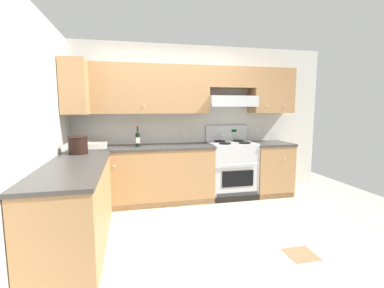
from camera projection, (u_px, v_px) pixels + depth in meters
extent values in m
plane|color=#B2AA99|center=(188.00, 234.00, 3.31)|extent=(7.04, 7.04, 0.00)
cube|color=olive|center=(301.00, 254.00, 2.86)|extent=(0.30, 0.30, 0.01)
cube|color=silver|center=(194.00, 121.00, 4.81)|extent=(4.68, 0.12, 2.55)
cube|color=#A87A4C|center=(143.00, 89.00, 4.32)|extent=(2.10, 0.34, 0.76)
cube|color=#A87A4C|center=(271.00, 91.00, 4.80)|extent=(0.73, 0.34, 0.76)
cube|color=#A87A4C|center=(230.00, 78.00, 4.61)|extent=(0.80, 0.34, 0.34)
cube|color=#B7BABC|center=(231.00, 101.00, 4.62)|extent=(0.80, 0.46, 0.17)
cube|color=#B7BABC|center=(236.00, 106.00, 4.42)|extent=(0.80, 0.03, 0.04)
sphere|color=silver|center=(144.00, 106.00, 4.18)|extent=(0.02, 0.02, 0.02)
sphere|color=silver|center=(267.00, 106.00, 4.63)|extent=(0.02, 0.02, 0.02)
sphere|color=silver|center=(285.00, 106.00, 4.70)|extent=(0.02, 0.02, 0.02)
cube|color=silver|center=(185.00, 133.00, 4.73)|extent=(0.08, 0.01, 0.12)
cube|color=silver|center=(185.00, 132.00, 4.72)|extent=(0.03, 0.00, 0.03)
cube|color=silver|center=(185.00, 134.00, 4.73)|extent=(0.03, 0.00, 0.03)
cube|color=silver|center=(258.00, 131.00, 5.03)|extent=(0.08, 0.01, 0.12)
cube|color=silver|center=(258.00, 130.00, 5.02)|extent=(0.03, 0.00, 0.03)
cube|color=silver|center=(258.00, 133.00, 5.02)|extent=(0.03, 0.00, 0.03)
cube|color=silver|center=(35.00, 131.00, 2.89)|extent=(0.12, 4.00, 2.55)
cube|color=#A87A4C|center=(76.00, 87.00, 3.93)|extent=(0.34, 0.64, 0.76)
cube|color=#A87A4C|center=(144.00, 176.00, 4.36)|extent=(2.17, 0.61, 0.87)
cube|color=#3D3A38|center=(144.00, 148.00, 4.30)|extent=(2.19, 0.63, 0.04)
cube|color=#A87A4C|center=(269.00, 169.00, 4.84)|extent=(0.64, 0.61, 0.87)
cube|color=#3D3A38|center=(270.00, 144.00, 4.78)|extent=(0.67, 0.63, 0.04)
cube|color=black|center=(191.00, 202.00, 4.30)|extent=(3.54, 0.06, 0.09)
sphere|color=silver|center=(114.00, 166.00, 3.93)|extent=(0.03, 0.03, 0.03)
sphere|color=silver|center=(285.00, 159.00, 4.52)|extent=(0.03, 0.03, 0.03)
cube|color=#A87A4C|center=(76.00, 208.00, 2.98)|extent=(0.61, 1.89, 0.87)
cube|color=#3D3A38|center=(73.00, 167.00, 2.92)|extent=(0.63, 1.91, 0.04)
cube|color=black|center=(104.00, 239.00, 3.09)|extent=(0.06, 1.85, 0.09)
cube|color=#B7BABC|center=(231.00, 170.00, 4.69)|extent=(0.76, 0.58, 0.91)
cube|color=black|center=(238.00, 179.00, 4.41)|extent=(0.53, 0.01, 0.26)
cylinder|color=silver|center=(239.00, 164.00, 4.36)|extent=(0.65, 0.02, 0.02)
cube|color=#333333|center=(237.00, 196.00, 4.45)|extent=(0.70, 0.01, 0.11)
cube|color=#B7BABC|center=(232.00, 143.00, 4.63)|extent=(0.76, 0.58, 0.02)
cube|color=#B7BABC|center=(226.00, 134.00, 4.87)|extent=(0.76, 0.04, 0.29)
cube|color=#053F0C|center=(234.00, 131.00, 4.88)|extent=(0.09, 0.01, 0.04)
cylinder|color=black|center=(225.00, 143.00, 4.45)|extent=(0.19, 0.19, 0.02)
cylinder|color=black|center=(225.00, 144.00, 4.45)|extent=(0.07, 0.07, 0.01)
cylinder|color=black|center=(245.00, 143.00, 4.52)|extent=(0.19, 0.19, 0.02)
cylinder|color=black|center=(245.00, 143.00, 4.53)|extent=(0.07, 0.07, 0.01)
cylinder|color=black|center=(220.00, 141.00, 4.72)|extent=(0.19, 0.19, 0.02)
cylinder|color=black|center=(220.00, 142.00, 4.72)|extent=(0.07, 0.07, 0.01)
cylinder|color=black|center=(238.00, 141.00, 4.80)|extent=(0.19, 0.19, 0.02)
cylinder|color=black|center=(238.00, 141.00, 4.80)|extent=(0.07, 0.07, 0.01)
cylinder|color=white|center=(216.00, 135.00, 4.81)|extent=(0.04, 0.02, 0.04)
cylinder|color=white|center=(223.00, 135.00, 4.84)|extent=(0.04, 0.02, 0.04)
cylinder|color=white|center=(231.00, 135.00, 4.87)|extent=(0.04, 0.02, 0.04)
cylinder|color=white|center=(238.00, 135.00, 4.90)|extent=(0.04, 0.02, 0.04)
cylinder|color=black|center=(138.00, 140.00, 4.29)|extent=(0.07, 0.07, 0.21)
cone|color=black|center=(138.00, 132.00, 4.27)|extent=(0.07, 0.07, 0.04)
cylinder|color=black|center=(138.00, 128.00, 4.26)|extent=(0.03, 0.03, 0.08)
cylinder|color=maroon|center=(138.00, 127.00, 4.26)|extent=(0.03, 0.03, 0.02)
cube|color=silver|center=(138.00, 140.00, 4.25)|extent=(0.06, 0.00, 0.09)
cube|color=white|center=(94.00, 147.00, 4.14)|extent=(0.29, 0.20, 0.02)
cube|color=white|center=(93.00, 146.00, 4.02)|extent=(0.36, 0.01, 0.08)
cube|color=white|center=(95.00, 144.00, 4.24)|extent=(0.36, 0.01, 0.08)
cube|color=white|center=(82.00, 146.00, 4.09)|extent=(0.01, 0.22, 0.08)
cube|color=white|center=(106.00, 145.00, 4.17)|extent=(0.01, 0.22, 0.08)
cylinder|color=black|center=(78.00, 145.00, 3.60)|extent=(0.24, 0.24, 0.22)
torus|color=black|center=(78.00, 137.00, 3.58)|extent=(0.25, 0.25, 0.01)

